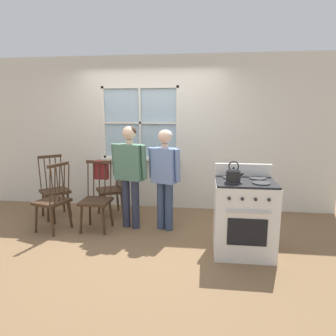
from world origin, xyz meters
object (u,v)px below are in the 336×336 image
at_px(chair_by_window, 96,200).
at_px(handbag, 101,170).
at_px(chair_center_cluster, 55,190).
at_px(stove, 244,216).
at_px(chair_near_wall, 53,201).
at_px(potted_plant, 128,154).
at_px(chair_near_stove, 112,190).
at_px(person_elderly_left, 130,168).
at_px(kettle, 233,175).
at_px(person_teen_center, 165,171).

xyz_separation_m(chair_by_window, handbag, (0.01, 0.23, 0.41)).
relative_size(chair_center_cluster, stove, 0.95).
relative_size(chair_near_wall, potted_plant, 3.01).
xyz_separation_m(chair_by_window, chair_near_wall, (-0.61, -0.13, 0.00)).
bearing_deg(potted_plant, chair_near_stove, -108.58).
relative_size(person_elderly_left, kettle, 6.24).
bearing_deg(potted_plant, chair_near_wall, -123.59).
bearing_deg(person_elderly_left, handbag, -174.03).
bearing_deg(kettle, potted_plant, 135.09).
bearing_deg(kettle, person_elderly_left, 152.27).
height_order(chair_center_cluster, stove, stove).
height_order(potted_plant, handbag, potted_plant).
bearing_deg(potted_plant, chair_by_window, -100.35).
xyz_separation_m(chair_near_stove, stove, (2.05, -1.10, 0.02)).
bearing_deg(person_elderly_left, stove, -4.31).
relative_size(chair_center_cluster, chair_near_stove, 1.00).
relative_size(person_elderly_left, stove, 1.42).
relative_size(chair_center_cluster, handbag, 3.36).
bearing_deg(person_elderly_left, kettle, -10.72).
bearing_deg(stove, chair_near_stove, 151.71).
bearing_deg(chair_center_cluster, handbag, -56.80).
height_order(chair_near_wall, potted_plant, potted_plant).
height_order(chair_near_wall, chair_near_stove, same).
distance_m(chair_by_window, stove, 2.14).
bearing_deg(chair_by_window, chair_near_stove, 87.79).
height_order(chair_by_window, potted_plant, potted_plant).
xyz_separation_m(person_teen_center, handbag, (-1.01, 0.10, -0.04)).
distance_m(person_teen_center, potted_plant, 1.27).
height_order(chair_by_window, person_elderly_left, person_elderly_left).
relative_size(person_elderly_left, handbag, 5.02).
height_order(kettle, potted_plant, potted_plant).
xyz_separation_m(chair_center_cluster, kettle, (2.81, -1.07, 0.57)).
bearing_deg(chair_near_wall, person_elderly_left, 121.03).
relative_size(person_teen_center, kettle, 6.05).
height_order(chair_center_cluster, person_teen_center, person_teen_center).
relative_size(chair_near_wall, person_teen_center, 0.69).
xyz_separation_m(chair_near_stove, potted_plant, (0.16, 0.48, 0.54)).
bearing_deg(chair_near_stove, stove, 31.27).
bearing_deg(chair_near_wall, potted_plant, 163.92).
distance_m(person_elderly_left, person_teen_center, 0.53).
xyz_separation_m(chair_by_window, stove, (2.08, -0.48, 0.02)).
bearing_deg(chair_by_window, kettle, -16.42).
bearing_deg(kettle, chair_center_cluster, 159.25).
height_order(person_elderly_left, potted_plant, person_elderly_left).
bearing_deg(handbag, chair_by_window, -91.35).
relative_size(chair_by_window, chair_center_cluster, 1.00).
xyz_separation_m(person_teen_center, stove, (1.07, -0.61, -0.43)).
xyz_separation_m(person_elderly_left, person_teen_center, (0.53, -0.01, -0.03)).
height_order(stove, potted_plant, potted_plant).
bearing_deg(handbag, person_teen_center, -5.95).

